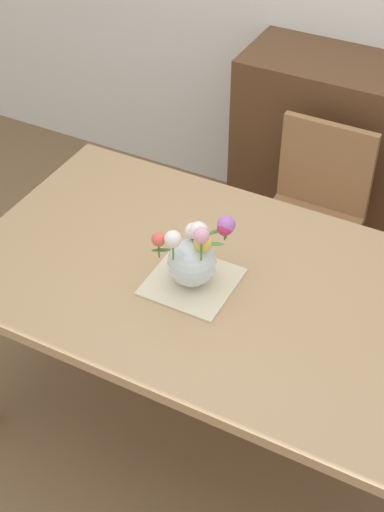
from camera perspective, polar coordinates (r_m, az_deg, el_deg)
The scene contains 6 objects.
ground_plane at distance 3.11m, azimuth 1.71°, elevation -12.48°, with size 12.00×12.00×0.00m, color brown.
dining_table at distance 2.59m, azimuth 2.01°, elevation -3.24°, with size 1.78×1.05×0.78m.
chair_far at distance 3.31m, azimuth 9.37°, elevation 3.57°, with size 0.42×0.42×0.90m.
dresser at distance 3.66m, azimuth 14.33°, elevation 6.45°, with size 1.40×0.47×1.00m.
placemat at distance 2.52m, azimuth 0.00°, elevation -2.00°, with size 0.29×0.29×0.01m, color beige.
flower_vase at distance 2.44m, azimuth 0.15°, elevation 0.04°, with size 0.21×0.25×0.27m.
Camera 1 is at (0.78, -1.69, 2.49)m, focal length 51.59 mm.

